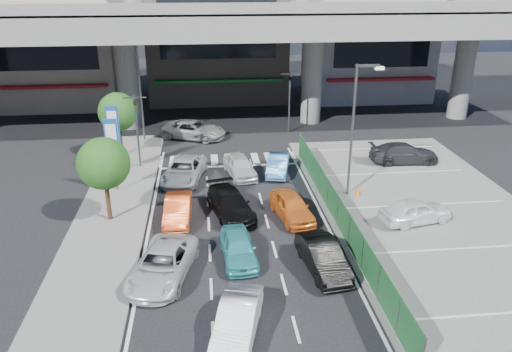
{
  "coord_description": "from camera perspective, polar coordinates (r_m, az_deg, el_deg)",
  "views": [
    {
      "loc": [
        -1.58,
        -21.28,
        12.86
      ],
      "look_at": [
        1.29,
        5.71,
        1.62
      ],
      "focal_mm": 35.0,
      "sensor_mm": 36.0,
      "label": 1
    }
  ],
  "objects": [
    {
      "name": "taxi_orange_left",
      "position": [
        27.87,
        -8.93,
        -3.77
      ],
      "size": [
        1.53,
        4.02,
        1.31
      ],
      "primitive_type": "imported",
      "rotation": [
        0.0,
        0.0,
        -0.04
      ],
      "color": "#E95221",
      "rests_on": "ground"
    },
    {
      "name": "traffic_light_right",
      "position": [
        41.86,
        3.87,
        10.15
      ],
      "size": [
        1.6,
        1.24,
        5.2
      ],
      "color": "#595B60",
      "rests_on": "ground"
    },
    {
      "name": "sedan_black_mid",
      "position": [
        28.04,
        -2.92,
        -3.25
      ],
      "size": [
        2.98,
        5.07,
        1.38
      ],
      "primitive_type": "imported",
      "rotation": [
        0.0,
        0.0,
        0.23
      ],
      "color": "black",
      "rests_on": "ground"
    },
    {
      "name": "building_east",
      "position": [
        56.49,
        12.55,
        15.02
      ],
      "size": [
        12.0,
        10.9,
        12.0
      ],
      "color": "gray",
      "rests_on": "ground"
    },
    {
      "name": "street_lamp_right",
      "position": [
        29.77,
        11.35,
        6.29
      ],
      "size": [
        1.65,
        0.22,
        8.0
      ],
      "color": "#595B60",
      "rests_on": "ground"
    },
    {
      "name": "sedan_white_front_mid",
      "position": [
        33.43,
        -1.85,
        1.14
      ],
      "size": [
        2.38,
        4.29,
        1.38
      ],
      "primitive_type": "imported",
      "rotation": [
        0.0,
        0.0,
        0.19
      ],
      "color": "silver",
      "rests_on": "ground"
    },
    {
      "name": "parked_sedan_white",
      "position": [
        28.5,
        17.78,
        -3.81
      ],
      "size": [
        4.26,
        2.4,
        1.37
      ],
      "primitive_type": "imported",
      "rotation": [
        0.0,
        0.0,
        1.78
      ],
      "color": "white",
      "rests_on": "parking_lot"
    },
    {
      "name": "building_west",
      "position": [
        55.53,
        -21.79,
        14.39
      ],
      "size": [
        12.0,
        10.9,
        13.0
      ],
      "color": "gray",
      "rests_on": "ground"
    },
    {
      "name": "tree_far",
      "position": [
        37.53,
        -15.52,
        7.06
      ],
      "size": [
        2.8,
        2.8,
        4.8
      ],
      "color": "#382314",
      "rests_on": "ground"
    },
    {
      "name": "sidewalk_left",
      "position": [
        28.85,
        -16.28,
        -4.82
      ],
      "size": [
        4.0,
        30.0,
        0.12
      ],
      "primitive_type": "cube",
      "color": "#60605E",
      "rests_on": "ground"
    },
    {
      "name": "taxi_teal_mid",
      "position": [
        23.93,
        -2.03,
        -8.18
      ],
      "size": [
        1.81,
        3.94,
        1.31
      ],
      "primitive_type": "imported",
      "rotation": [
        0.0,
        0.0,
        0.07
      ],
      "color": "teal",
      "rests_on": "ground"
    },
    {
      "name": "signboard_far",
      "position": [
        34.26,
        -15.98,
        5.01
      ],
      "size": [
        0.8,
        0.14,
        4.7
      ],
      "color": "#595B60",
      "rests_on": "ground"
    },
    {
      "name": "street_lamp_left",
      "position": [
        40.38,
        -12.9,
        10.39
      ],
      "size": [
        1.65,
        0.22,
        8.0
      ],
      "color": "#595B60",
      "rests_on": "ground"
    },
    {
      "name": "sedan_white_mid_left",
      "position": [
        22.99,
        -10.62,
        -9.89
      ],
      "size": [
        3.42,
        5.37,
        1.38
      ],
      "primitive_type": "imported",
      "rotation": [
        0.0,
        0.0,
        -0.24
      ],
      "color": "silver",
      "rests_on": "ground"
    },
    {
      "name": "fence_run",
      "position": [
        26.21,
        9.9,
        -5.01
      ],
      "size": [
        0.16,
        22.0,
        1.8
      ],
      "primitive_type": null,
      "color": "#1E592C",
      "rests_on": "ground"
    },
    {
      "name": "crossing_wagon_silver",
      "position": [
        41.31,
        -7.15,
        5.26
      ],
      "size": [
        5.83,
        4.32,
        1.47
      ],
      "primitive_type": "imported",
      "rotation": [
        0.0,
        0.0,
        1.17
      ],
      "color": "#939599",
      "rests_on": "ground"
    },
    {
      "name": "ground",
      "position": [
        24.92,
        -1.57,
        -8.58
      ],
      "size": [
        120.0,
        120.0,
        0.0
      ],
      "primitive_type": "plane",
      "color": "black",
      "rests_on": "ground"
    },
    {
      "name": "taxi_orange_right",
      "position": [
        27.82,
        4.11,
        -3.51
      ],
      "size": [
        2.39,
        4.29,
        1.38
      ],
      "primitive_type": "imported",
      "rotation": [
        0.0,
        0.0,
        0.2
      ],
      "color": "orange",
      "rests_on": "ground"
    },
    {
      "name": "hatch_white_back_mid",
      "position": [
        19.53,
        -2.13,
        -16.14
      ],
      "size": [
        2.4,
        4.29,
        1.34
      ],
      "primitive_type": "imported",
      "rotation": [
        0.0,
        0.0,
        -0.26
      ],
      "color": "white",
      "rests_on": "ground"
    },
    {
      "name": "parked_sedan_dgrey",
      "position": [
        37.13,
        16.55,
        2.53
      ],
      "size": [
        4.93,
        2.21,
        1.4
      ],
      "primitive_type": "imported",
      "rotation": [
        0.0,
        0.0,
        1.52
      ],
      "color": "#2E2F32",
      "rests_on": "parking_lot"
    },
    {
      "name": "building_center",
      "position": [
        54.54,
        -4.57,
        16.79
      ],
      "size": [
        14.0,
        10.9,
        15.0
      ],
      "color": "gray",
      "rests_on": "ground"
    },
    {
      "name": "expressway",
      "position": [
        43.5,
        -4.14,
        17.05
      ],
      "size": [
        64.0,
        14.0,
        10.75
      ],
      "color": "slate",
      "rests_on": "ground"
    },
    {
      "name": "kei_truck_front_right",
      "position": [
        33.87,
        2.52,
        1.31
      ],
      "size": [
        2.16,
        4.02,
        1.26
      ],
      "primitive_type": "imported",
      "rotation": [
        0.0,
        0.0,
        -0.23
      ],
      "color": "#4581C2",
      "rests_on": "ground"
    },
    {
      "name": "tree_near",
      "position": [
        27.54,
        -17.03,
        1.35
      ],
      "size": [
        2.8,
        2.8,
        4.8
      ],
      "color": "#382314",
      "rests_on": "ground"
    },
    {
      "name": "traffic_cone",
      "position": [
        31.1,
        11.56,
        -1.61
      ],
      "size": [
        0.4,
        0.4,
        0.67
      ],
      "primitive_type": "cone",
      "rotation": [
        0.0,
        0.0,
        0.19
      ],
      "color": "#FC620E",
      "rests_on": "parking_lot"
    },
    {
      "name": "signboard_near",
      "position": [
        31.38,
        -16.09,
        3.41
      ],
      "size": [
        0.8,
        0.14,
        4.7
      ],
      "color": "#595B60",
      "rests_on": "ground"
    },
    {
      "name": "traffic_light_left",
      "position": [
        34.76,
        -13.6,
        7.0
      ],
      "size": [
        1.6,
        1.24,
        5.2
      ],
      "color": "#595B60",
      "rests_on": "ground"
    },
    {
      "name": "parking_lot",
      "position": [
        29.41,
        20.06,
        -4.84
      ],
      "size": [
        12.0,
        28.0,
        0.06
      ],
      "primitive_type": "cube",
      "color": "#60605E",
      "rests_on": "ground"
    },
    {
      "name": "wagon_silver_front_left",
      "position": [
        33.02,
        -8.24,
        0.63
      ],
      "size": [
        3.29,
        5.34,
        1.38
      ],
      "primitive_type": "imported",
      "rotation": [
        0.0,
        0.0,
        -0.21
      ],
      "color": "silver",
      "rests_on": "ground"
    },
    {
      "name": "hatch_black_mid_right",
      "position": [
        23.32,
        7.65,
        -9.18
      ],
      "size": [
        1.98,
        4.34,
        1.38
      ],
      "primitive_type": "imported",
      "rotation": [
        0.0,
        0.0,
        0.13
      ],
      "color": "black",
      "rests_on": "ground"
    }
  ]
}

